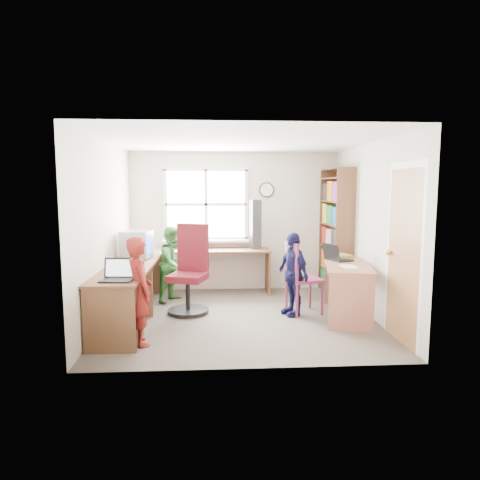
{
  "coord_description": "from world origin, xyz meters",
  "views": [
    {
      "loc": [
        -0.37,
        -5.74,
        1.78
      ],
      "look_at": [
        0.0,
        0.25,
        1.05
      ],
      "focal_mm": 32.0,
      "sensor_mm": 36.0,
      "label": 1
    }
  ],
  "objects": [
    {
      "name": "l_desk",
      "position": [
        -1.31,
        -0.28,
        0.46
      ],
      "size": [
        2.38,
        2.95,
        0.75
      ],
      "color": "brown",
      "rests_on": "ground"
    },
    {
      "name": "potted_plant",
      "position": [
        -0.59,
        1.47,
        0.9
      ],
      "size": [
        0.2,
        0.18,
        0.3
      ],
      "primitive_type": "imported",
      "rotation": [
        0.0,
        0.0,
        -0.31
      ],
      "color": "#2F7633",
      "rests_on": "l_desk"
    },
    {
      "name": "speaker_b",
      "position": [
        -1.5,
        0.88,
        0.83
      ],
      "size": [
        0.1,
        0.1,
        0.17
      ],
      "rotation": [
        0.0,
        0.0,
        -0.16
      ],
      "color": "black",
      "rests_on": "l_desk"
    },
    {
      "name": "person_green",
      "position": [
        -1.01,
        0.95,
        0.59
      ],
      "size": [
        0.68,
        0.73,
        1.19
      ],
      "primitive_type": "imported",
      "rotation": [
        0.0,
        0.0,
        1.02
      ],
      "color": "#327E33",
      "rests_on": "ground"
    },
    {
      "name": "crt_monitor",
      "position": [
        -1.51,
        0.58,
        0.95
      ],
      "size": [
        0.46,
        0.42,
        0.4
      ],
      "rotation": [
        0.0,
        0.0,
        -0.15
      ],
      "color": "#A0A0A4",
      "rests_on": "l_desk"
    },
    {
      "name": "laptop_right",
      "position": [
        1.38,
        0.23,
        0.8
      ],
      "size": [
        0.41,
        0.45,
        0.25
      ],
      "rotation": [
        0.0,
        0.0,
        1.96
      ],
      "color": "black",
      "rests_on": "right_desk"
    },
    {
      "name": "speaker_a",
      "position": [
        -1.49,
        0.26,
        0.84
      ],
      "size": [
        0.09,
        0.09,
        0.19
      ],
      "rotation": [
        0.0,
        0.0,
        -0.02
      ],
      "color": "black",
      "rests_on": "l_desk"
    },
    {
      "name": "cd_tower",
      "position": [
        0.34,
        1.46,
        1.17
      ],
      "size": [
        0.2,
        0.19,
        0.83
      ],
      "rotation": [
        0.0,
        0.0,
        0.29
      ],
      "color": "black",
      "rests_on": "l_desk"
    },
    {
      "name": "bookshelf",
      "position": [
        1.65,
        1.19,
        1.0
      ],
      "size": [
        0.3,
        1.02,
        2.1
      ],
      "color": "brown",
      "rests_on": "ground"
    },
    {
      "name": "wooden_chair",
      "position": [
        0.84,
        0.15,
        0.56
      ],
      "size": [
        0.53,
        0.53,
        1.03
      ],
      "rotation": [
        0.0,
        0.0,
        0.23
      ],
      "color": "#852C4F",
      "rests_on": "ground"
    },
    {
      "name": "swivel_chair",
      "position": [
        -0.72,
        0.33,
        0.54
      ],
      "size": [
        0.74,
        0.74,
        1.26
      ],
      "rotation": [
        0.0,
        0.0,
        -0.31
      ],
      "color": "black",
      "rests_on": "ground"
    },
    {
      "name": "room",
      "position": [
        0.01,
        0.1,
        1.22
      ],
      "size": [
        3.64,
        3.44,
        2.44
      ],
      "color": "#4A423A",
      "rests_on": "ground"
    },
    {
      "name": "right_desk",
      "position": [
        1.46,
        -0.06,
        0.54
      ],
      "size": [
        0.86,
        1.39,
        0.74
      ],
      "rotation": [
        0.0,
        0.0,
        -0.22
      ],
      "color": "#A26351",
      "rests_on": "ground"
    },
    {
      "name": "game_box",
      "position": [
        1.47,
        0.38,
        0.78
      ],
      "size": [
        0.38,
        0.38,
        0.06
      ],
      "rotation": [
        0.0,
        0.0,
        0.2
      ],
      "color": "red",
      "rests_on": "right_desk"
    },
    {
      "name": "person_red",
      "position": [
        -1.22,
        -0.94,
        0.62
      ],
      "size": [
        0.47,
        0.54,
        1.24
      ],
      "primitive_type": "imported",
      "rotation": [
        0.0,
        0.0,
        2.04
      ],
      "color": "maroon",
      "rests_on": "ground"
    },
    {
      "name": "paper_a",
      "position": [
        -1.5,
        -0.42,
        0.75
      ],
      "size": [
        0.32,
        0.37,
        0.0
      ],
      "rotation": [
        0.0,
        0.0,
        0.38
      ],
      "color": "silver",
      "rests_on": "l_desk"
    },
    {
      "name": "paper_b",
      "position": [
        1.41,
        -0.25,
        0.75
      ],
      "size": [
        0.2,
        0.27,
        0.0
      ],
      "rotation": [
        0.0,
        0.0,
        -0.02
      ],
      "color": "silver",
      "rests_on": "right_desk"
    },
    {
      "name": "person_navy",
      "position": [
        0.73,
        0.09,
        0.59
      ],
      "size": [
        0.51,
        0.74,
        1.17
      ],
      "primitive_type": "imported",
      "rotation": [
        0.0,
        0.0,
        -1.2
      ],
      "color": "#141541",
      "rests_on": "ground"
    },
    {
      "name": "laptop_left",
      "position": [
        -1.46,
        -0.93,
        0.81
      ],
      "size": [
        0.37,
        0.31,
        0.24
      ],
      "rotation": [
        0.0,
        0.0,
        -0.06
      ],
      "color": "black",
      "rests_on": "l_desk"
    }
  ]
}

